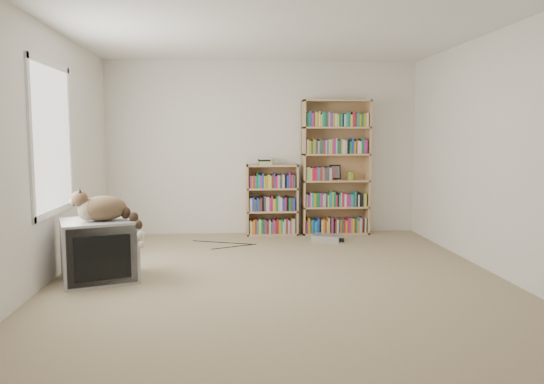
{
  "coord_description": "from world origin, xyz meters",
  "views": [
    {
      "loc": [
        -0.47,
        -5.24,
        1.43
      ],
      "look_at": [
        0.01,
        1.0,
        0.76
      ],
      "focal_mm": 35.0,
      "sensor_mm": 36.0,
      "label": 1
    }
  ],
  "objects": [
    {
      "name": "wall_outlet",
      "position": [
        -2.24,
        0.38,
        0.32
      ],
      "size": [
        0.01,
        0.08,
        0.13
      ],
      "primitive_type": "cube",
      "color": "silver",
      "rests_on": "wall_left"
    },
    {
      "name": "bookcase_short",
      "position": [
        0.12,
        2.36,
        0.47
      ],
      "size": [
        0.74,
        0.3,
        1.01
      ],
      "color": "tan",
      "rests_on": "floor"
    },
    {
      "name": "green_mug",
      "position": [
        1.27,
        2.34,
        0.84
      ],
      "size": [
        0.1,
        0.1,
        0.11
      ],
      "primitive_type": "cylinder",
      "color": "olive",
      "rests_on": "bookcase_tall"
    },
    {
      "name": "window",
      "position": [
        -2.24,
        0.2,
        1.4
      ],
      "size": [
        0.02,
        1.22,
        1.52
      ],
      "primitive_type": "cube",
      "color": "white",
      "rests_on": "wall_left"
    },
    {
      "name": "cat",
      "position": [
        -1.66,
        -0.04,
        0.69
      ],
      "size": [
        0.74,
        0.47,
        0.54
      ],
      "rotation": [
        0.0,
        0.0,
        0.31
      ],
      "color": "#3A2517",
      "rests_on": "crt_tv"
    },
    {
      "name": "floor",
      "position": [
        0.0,
        0.0,
        0.0
      ],
      "size": [
        4.5,
        5.0,
        0.01
      ],
      "primitive_type": "cube",
      "color": "tan",
      "rests_on": "ground"
    },
    {
      "name": "wall_left",
      "position": [
        -2.25,
        0.0,
        1.25
      ],
      "size": [
        0.02,
        5.0,
        2.5
      ],
      "primitive_type": "cube",
      "color": "silver",
      "rests_on": "floor"
    },
    {
      "name": "crt_tv",
      "position": [
        -1.78,
        0.04,
        0.3
      ],
      "size": [
        0.86,
        0.82,
        0.6
      ],
      "rotation": [
        0.0,
        0.0,
        0.34
      ],
      "color": "#9FA0A2",
      "rests_on": "floor"
    },
    {
      "name": "wall_right",
      "position": [
        2.25,
        0.0,
        1.25
      ],
      "size": [
        0.02,
        5.0,
        2.5
      ],
      "primitive_type": "cube",
      "color": "silver",
      "rests_on": "floor"
    },
    {
      "name": "wall_back",
      "position": [
        0.0,
        2.5,
        1.25
      ],
      "size": [
        4.5,
        0.02,
        2.5
      ],
      "primitive_type": "cube",
      "color": "silver",
      "rests_on": "floor"
    },
    {
      "name": "dvd_player",
      "position": [
        0.83,
        1.79,
        0.04
      ],
      "size": [
        0.45,
        0.39,
        0.09
      ],
      "primitive_type": "cube",
      "rotation": [
        0.0,
        0.0,
        -0.39
      ],
      "color": "silver",
      "rests_on": "floor"
    },
    {
      "name": "framed_print",
      "position": [
        1.06,
        2.44,
        0.9
      ],
      "size": [
        0.16,
        0.05,
        0.21
      ],
      "primitive_type": "cube",
      "rotation": [
        -0.17,
        0.0,
        0.0
      ],
      "color": "black",
      "rests_on": "bookcase_tall"
    },
    {
      "name": "ceiling",
      "position": [
        0.0,
        0.0,
        2.5
      ],
      "size": [
        4.5,
        5.0,
        0.02
      ],
      "primitive_type": "cube",
      "color": "white",
      "rests_on": "wall_back"
    },
    {
      "name": "book_stack",
      "position": [
        0.01,
        2.33,
        1.07
      ],
      "size": [
        0.19,
        0.24,
        0.1
      ],
      "primitive_type": "cube",
      "color": "#C51A3C",
      "rests_on": "bookcase_short"
    },
    {
      "name": "floor_cables",
      "position": [
        -0.07,
        1.67,
        0.0
      ],
      "size": [
        1.2,
        0.7,
        0.01
      ],
      "primitive_type": null,
      "color": "black",
      "rests_on": "floor"
    },
    {
      "name": "wall_front",
      "position": [
        0.0,
        -2.5,
        1.25
      ],
      "size": [
        4.5,
        0.02,
        2.5
      ],
      "primitive_type": "cube",
      "color": "silver",
      "rests_on": "floor"
    },
    {
      "name": "bookcase_tall",
      "position": [
        1.05,
        2.36,
        0.92
      ],
      "size": [
        0.97,
        0.3,
        1.94
      ],
      "color": "tan",
      "rests_on": "floor"
    }
  ]
}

